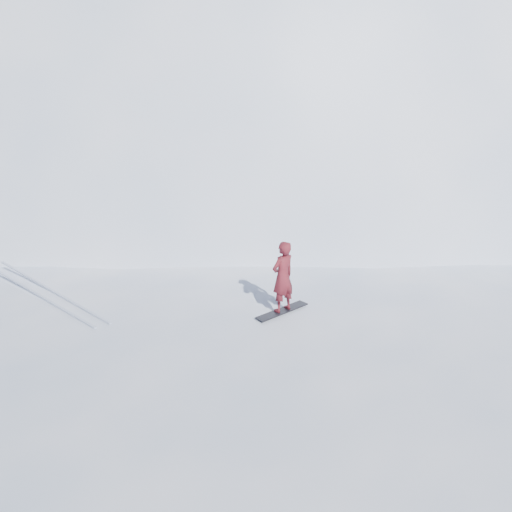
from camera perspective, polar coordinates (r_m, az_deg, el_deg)
The scene contains 8 objects.
ground at distance 10.97m, azimuth -4.39°, elevation -23.58°, with size 400.00×400.00×0.00m, color white.
near_ridge at distance 13.42m, azimuth -8.04°, elevation -14.80°, with size 36.00×28.00×4.80m, color white.
summit_peak at distance 42.76m, azimuth 0.95°, elevation 8.78°, with size 60.00×56.00×56.00m, color white.
peak_shoulder at distance 31.33m, azimuth -9.42°, elevation 4.85°, with size 28.00×24.00×18.00m, color white.
wind_bumps at distance 12.22m, azimuth -12.53°, elevation -18.90°, with size 16.00×14.40×1.00m.
snowboard at distance 11.75m, azimuth 3.01°, elevation -6.27°, with size 1.47×0.28×0.02m, color black.
snowboarder at distance 11.42m, azimuth 3.08°, elevation -2.39°, with size 0.61×0.40×1.68m, color maroon.
board_tracks at distance 14.05m, azimuth -23.37°, elevation -3.54°, with size 1.41×5.93×0.04m.
Camera 1 is at (-4.34, -6.86, 7.37)m, focal length 35.00 mm.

